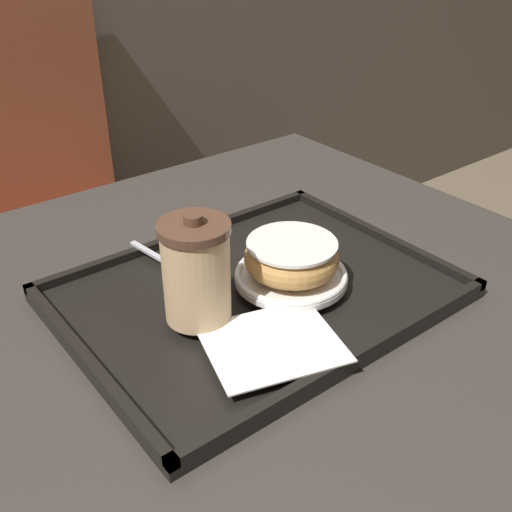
# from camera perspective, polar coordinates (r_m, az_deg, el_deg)

# --- Properties ---
(cafe_table) EXTENTS (1.00, 0.87, 0.72)m
(cafe_table) POSITION_cam_1_polar(r_m,az_deg,el_deg) (0.88, -2.67, -13.14)
(cafe_table) COLOR #38332D
(cafe_table) RESTS_ON ground_plane
(serving_tray) EXTENTS (0.47, 0.36, 0.02)m
(serving_tray) POSITION_cam_1_polar(r_m,az_deg,el_deg) (0.77, -0.00, -3.63)
(serving_tray) COLOR black
(serving_tray) RESTS_ON cafe_table
(napkin_paper) EXTENTS (0.17, 0.16, 0.00)m
(napkin_paper) POSITION_cam_1_polar(r_m,az_deg,el_deg) (0.66, 1.54, -8.28)
(napkin_paper) COLOR white
(napkin_paper) RESTS_ON serving_tray
(coffee_cup_front) EXTENTS (0.08, 0.08, 0.13)m
(coffee_cup_front) POSITION_cam_1_polar(r_m,az_deg,el_deg) (0.67, -5.71, -1.41)
(coffee_cup_front) COLOR #E0B784
(coffee_cup_front) RESTS_ON serving_tray
(plate_with_chocolate_donut) EXTENTS (0.14, 0.14, 0.01)m
(plate_with_chocolate_donut) POSITION_cam_1_polar(r_m,az_deg,el_deg) (0.77, 3.35, -1.86)
(plate_with_chocolate_donut) COLOR white
(plate_with_chocolate_donut) RESTS_ON serving_tray
(donut_chocolate_glazed) EXTENTS (0.12, 0.12, 0.04)m
(donut_chocolate_glazed) POSITION_cam_1_polar(r_m,az_deg,el_deg) (0.75, 3.41, -0.05)
(donut_chocolate_glazed) COLOR tan
(donut_chocolate_glazed) RESTS_ON plate_with_chocolate_donut
(spoon) EXTENTS (0.03, 0.14, 0.01)m
(spoon) POSITION_cam_1_polar(r_m,az_deg,el_deg) (0.79, -7.37, -1.13)
(spoon) COLOR silver
(spoon) RESTS_ON serving_tray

